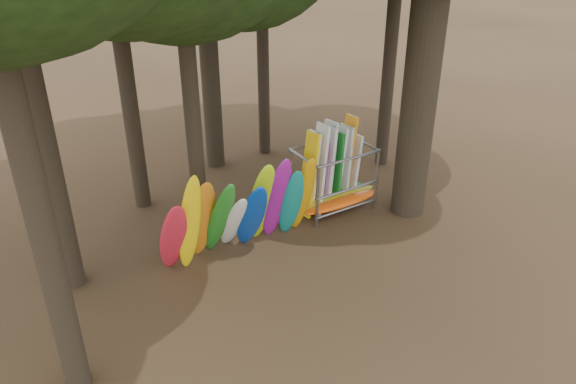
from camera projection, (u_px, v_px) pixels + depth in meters
ground at (312, 260)px, 15.38m from camera, size 120.00×120.00×0.00m
kayak_row at (242, 213)px, 15.03m from camera, size 4.69×1.87×3.21m
storage_rack at (333, 180)px, 17.57m from camera, size 2.97×1.57×2.87m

